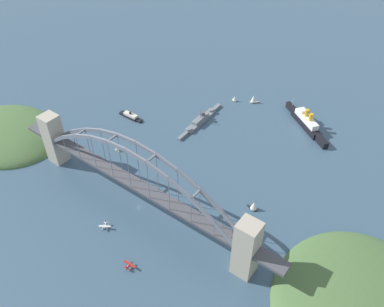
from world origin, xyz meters
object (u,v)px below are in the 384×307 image
at_px(harbor_arch_bridge, 136,183).
at_px(small_boat_2, 235,99).
at_px(small_boat_3, 254,206).
at_px(harbor_ferry_steamer, 131,116).
at_px(ocean_liner, 306,122).
at_px(small_boat_1, 192,182).
at_px(seaplane_taxiing_near_bridge, 105,226).
at_px(small_boat_0, 117,148).
at_px(seaplane_second_in_formation, 129,266).
at_px(naval_cruiser, 201,120).
at_px(small_boat_4, 254,99).

bearing_deg(harbor_arch_bridge, small_boat_2, 96.71).
bearing_deg(small_boat_3, small_boat_2, 127.29).
xyz_separation_m(harbor_ferry_steamer, small_boat_2, (77.24, 101.00, 1.37)).
height_order(ocean_liner, small_boat_3, ocean_liner).
distance_m(harbor_ferry_steamer, small_boat_3, 187.04).
height_order(ocean_liner, small_boat_1, ocean_liner).
height_order(seaplane_taxiing_near_bridge, small_boat_3, small_boat_3).
height_order(small_boat_0, small_boat_2, small_boat_2).
relative_size(ocean_liner, seaplane_taxiing_near_bridge, 7.73).
xyz_separation_m(ocean_liner, harbor_ferry_steamer, (-168.42, -103.84, -3.65)).
xyz_separation_m(seaplane_second_in_formation, small_boat_2, (-59.42, 246.65, 1.87)).
height_order(harbor_arch_bridge, naval_cruiser, harbor_arch_bridge).
bearing_deg(harbor_arch_bridge, harbor_ferry_steamer, 136.30).
xyz_separation_m(ocean_liner, seaplane_taxiing_near_bridge, (-74.36, -233.82, -4.14)).
xyz_separation_m(harbor_arch_bridge, harbor_ferry_steamer, (-100.42, 95.95, -26.60)).
bearing_deg(small_boat_3, naval_cruiser, 145.15).
bearing_deg(small_boat_2, naval_cruiser, -97.41).
bearing_deg(small_boat_0, ocean_liner, 48.35).
distance_m(small_boat_0, small_boat_2, 160.04).
xyz_separation_m(ocean_liner, naval_cruiser, (-98.98, -62.74, -3.23)).
bearing_deg(small_boat_3, seaplane_second_in_formation, -113.35).
distance_m(small_boat_2, small_boat_4, 22.83).
xyz_separation_m(seaplane_taxiing_near_bridge, small_boat_2, (-16.83, 230.98, 1.86)).
bearing_deg(small_boat_3, harbor_ferry_steamer, 168.26).
height_order(naval_cruiser, seaplane_second_in_formation, naval_cruiser).
bearing_deg(small_boat_3, small_boat_1, -174.71).
relative_size(small_boat_0, small_boat_2, 0.88).
bearing_deg(harbor_ferry_steamer, small_boat_0, -60.03).
height_order(seaplane_second_in_formation, small_boat_0, small_boat_0).
bearing_deg(small_boat_4, harbor_arch_bridge, -89.08).
bearing_deg(small_boat_1, small_boat_4, 98.70).
distance_m(ocean_liner, seaplane_second_in_formation, 251.53).
bearing_deg(harbor_arch_bridge, seaplane_taxiing_near_bridge, -100.57).
relative_size(small_boat_1, small_boat_2, 0.90).
bearing_deg(seaplane_taxiing_near_bridge, harbor_ferry_steamer, 125.89).
xyz_separation_m(small_boat_2, small_boat_4, (19.83, 11.20, 1.54)).
distance_m(seaplane_taxiing_near_bridge, small_boat_0, 101.08).
xyz_separation_m(naval_cruiser, small_boat_2, (7.79, 59.90, 0.95)).
bearing_deg(ocean_liner, small_boat_1, -107.83).
height_order(harbor_arch_bridge, small_boat_4, harbor_arch_bridge).
xyz_separation_m(harbor_arch_bridge, small_boat_0, (-70.50, 44.07, -25.64)).
xyz_separation_m(naval_cruiser, harbor_ferry_steamer, (-69.45, -41.10, -0.43)).
height_order(seaplane_second_in_formation, small_boat_4, small_boat_4).
distance_m(seaplane_taxiing_near_bridge, small_boat_4, 242.22).
relative_size(harbor_arch_bridge, naval_cruiser, 3.39).
bearing_deg(small_boat_1, seaplane_taxiing_near_bridge, -107.32).
height_order(harbor_ferry_steamer, small_boat_2, small_boat_2).
height_order(harbor_ferry_steamer, small_boat_0, harbor_ferry_steamer).
height_order(harbor_ferry_steamer, small_boat_3, small_boat_3).
bearing_deg(seaplane_second_in_formation, seaplane_taxiing_near_bridge, 159.80).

